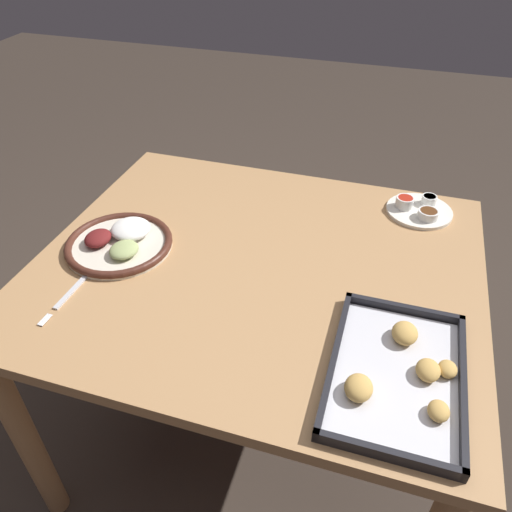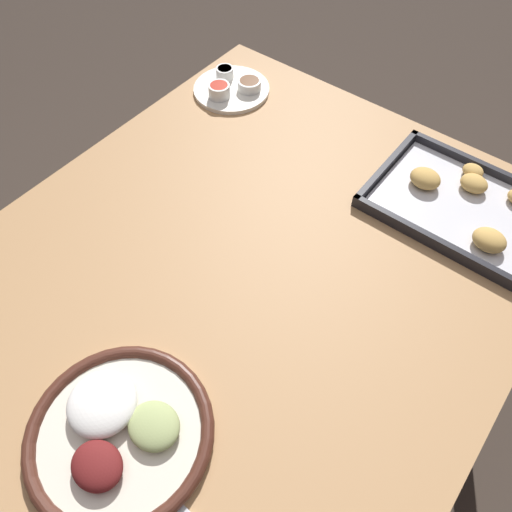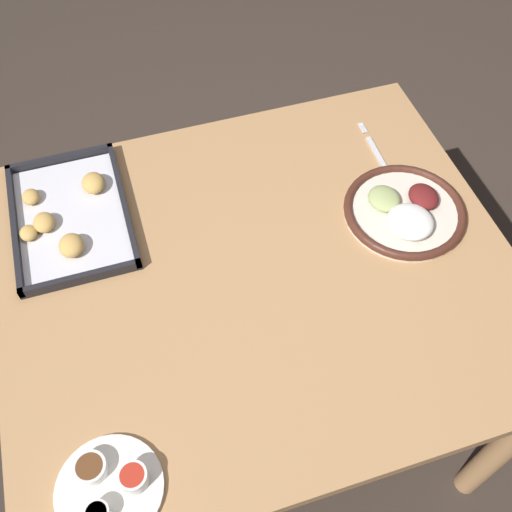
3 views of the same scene
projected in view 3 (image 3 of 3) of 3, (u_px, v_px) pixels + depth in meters
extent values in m
plane|color=#382D26|center=(257.00, 400.00, 1.83)|extent=(8.00, 8.00, 0.00)
cube|color=#AD7F51|center=(258.00, 273.00, 1.26)|extent=(0.92, 1.07, 0.03)
cylinder|color=#AD7F51|center=(506.00, 444.00, 1.41)|extent=(0.06, 0.06, 0.69)
cylinder|color=#AD7F51|center=(366.00, 193.00, 1.86)|extent=(0.06, 0.06, 0.69)
cylinder|color=#AD7F51|center=(51.00, 271.00, 1.69)|extent=(0.06, 0.06, 0.69)
cylinder|color=beige|center=(404.00, 212.00, 1.33)|extent=(0.27, 0.27, 0.01)
torus|color=#472319|center=(405.00, 210.00, 1.32)|extent=(0.27, 0.27, 0.02)
ellipsoid|color=white|center=(411.00, 223.00, 1.28)|extent=(0.10, 0.10, 0.04)
ellipsoid|color=maroon|center=(424.00, 196.00, 1.33)|extent=(0.08, 0.06, 0.03)
ellipsoid|color=#9EAD6B|center=(384.00, 199.00, 1.32)|extent=(0.08, 0.07, 0.03)
cube|color=silver|center=(380.00, 160.00, 1.42)|extent=(0.16, 0.02, 0.00)
cylinder|color=silver|center=(365.00, 128.00, 1.49)|extent=(0.04, 0.00, 0.00)
cylinder|color=silver|center=(363.00, 128.00, 1.49)|extent=(0.04, 0.00, 0.00)
cylinder|color=silver|center=(362.00, 128.00, 1.49)|extent=(0.04, 0.00, 0.00)
cylinder|color=silver|center=(361.00, 128.00, 1.49)|extent=(0.04, 0.00, 0.00)
cylinder|color=white|center=(110.00, 489.00, 0.99)|extent=(0.18, 0.18, 0.01)
cylinder|color=silver|center=(91.00, 468.00, 0.99)|extent=(0.06, 0.06, 0.02)
cylinder|color=#593319|center=(89.00, 467.00, 0.98)|extent=(0.05, 0.05, 0.01)
cylinder|color=silver|center=(133.00, 478.00, 0.98)|extent=(0.05, 0.05, 0.03)
cylinder|color=#B22819|center=(132.00, 475.00, 0.97)|extent=(0.04, 0.04, 0.01)
cube|color=black|center=(71.00, 218.00, 1.32)|extent=(0.36, 0.25, 0.01)
cube|color=silver|center=(71.00, 216.00, 1.32)|extent=(0.33, 0.23, 0.00)
cube|color=black|center=(124.00, 201.00, 1.33)|extent=(0.36, 0.01, 0.02)
cube|color=black|center=(14.00, 227.00, 1.29)|extent=(0.36, 0.01, 0.02)
cube|color=black|center=(81.00, 278.00, 1.21)|extent=(0.01, 0.25, 0.02)
cube|color=black|center=(60.00, 159.00, 1.41)|extent=(0.01, 0.25, 0.02)
ellipsoid|color=tan|center=(44.00, 222.00, 1.29)|extent=(0.05, 0.05, 0.03)
ellipsoid|color=tan|center=(71.00, 245.00, 1.25)|extent=(0.06, 0.05, 0.03)
ellipsoid|color=tan|center=(28.00, 233.00, 1.28)|extent=(0.04, 0.04, 0.02)
ellipsoid|color=tan|center=(31.00, 197.00, 1.33)|extent=(0.05, 0.04, 0.02)
ellipsoid|color=tan|center=(93.00, 183.00, 1.35)|extent=(0.06, 0.05, 0.03)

